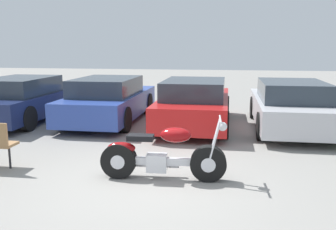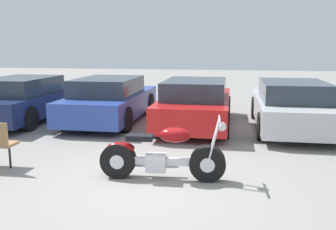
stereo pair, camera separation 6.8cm
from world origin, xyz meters
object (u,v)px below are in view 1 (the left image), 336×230
object	(u,v)px
parked_car_silver	(290,106)
motorcycle	(161,156)
parked_car_blue	(109,100)
parked_car_red	(195,103)
parked_car_navy	(24,99)

from	to	relation	value
parked_car_silver	motorcycle	bearing A→B (deg)	-122.12
parked_car_blue	parked_car_silver	size ratio (longest dim) A/B	1.00
parked_car_red	parked_car_silver	bearing A→B (deg)	-0.05
parked_car_silver	parked_car_blue	bearing A→B (deg)	177.02
motorcycle	parked_car_blue	distance (m)	5.24
parked_car_red	parked_car_silver	xyz separation A→B (m)	(2.58, -0.00, 0.00)
parked_car_navy	parked_car_silver	bearing A→B (deg)	0.11
parked_car_navy	parked_car_blue	xyz separation A→B (m)	(2.58, 0.28, 0.00)
motorcycle	parked_car_silver	bearing A→B (deg)	57.88
motorcycle	parked_car_silver	xyz separation A→B (m)	(2.75, 4.38, 0.24)
parked_car_navy	parked_car_red	bearing A→B (deg)	0.19
motorcycle	parked_car_blue	xyz separation A→B (m)	(-2.41, 4.65, 0.24)
parked_car_navy	parked_car_red	world-z (taller)	same
parked_car_blue	parked_car_red	bearing A→B (deg)	-5.90
motorcycle	parked_car_navy	world-z (taller)	parked_car_navy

